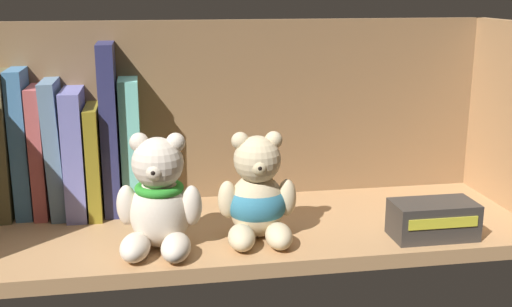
% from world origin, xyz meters
% --- Properties ---
extents(shelf_board, '(0.80, 0.27, 0.02)m').
position_xyz_m(shelf_board, '(0.00, 0.00, 0.01)').
color(shelf_board, tan).
rests_on(shelf_board, ground).
extents(shelf_back_panel, '(0.82, 0.01, 0.30)m').
position_xyz_m(shelf_back_panel, '(0.00, 0.14, 0.15)').
color(shelf_back_panel, brown).
rests_on(shelf_back_panel, ground).
extents(book_1, '(0.04, 0.11, 0.21)m').
position_xyz_m(book_1, '(-0.34, 0.11, 0.13)').
color(book_1, brown).
rests_on(book_1, shelf_board).
extents(book_2, '(0.02, 0.10, 0.21)m').
position_xyz_m(book_2, '(-0.31, 0.11, 0.13)').
color(book_2, teal).
rests_on(book_2, shelf_board).
extents(book_3, '(0.02, 0.11, 0.19)m').
position_xyz_m(book_3, '(-0.28, 0.11, 0.11)').
color(book_3, '#B05151').
rests_on(book_3, shelf_board).
extents(book_4, '(0.03, 0.13, 0.20)m').
position_xyz_m(book_4, '(-0.26, 0.11, 0.12)').
color(book_4, slate).
rests_on(book_4, shelf_board).
extents(book_5, '(0.03, 0.15, 0.18)m').
position_xyz_m(book_5, '(-0.23, 0.11, 0.11)').
color(book_5, '#7174BE').
rests_on(book_5, shelf_board).
extents(book_6, '(0.02, 0.15, 0.16)m').
position_xyz_m(book_6, '(-0.21, 0.11, 0.10)').
color(book_6, olive).
rests_on(book_6, shelf_board).
extents(book_7, '(0.02, 0.12, 0.25)m').
position_xyz_m(book_7, '(-0.18, 0.11, 0.14)').
color(book_7, navy).
rests_on(book_7, shelf_board).
extents(book_8, '(0.03, 0.09, 0.20)m').
position_xyz_m(book_8, '(-0.15, 0.11, 0.12)').
color(book_8, '#70CAC0').
rests_on(book_8, shelf_board).
extents(teddy_bear_larger, '(0.11, 0.12, 0.15)m').
position_xyz_m(teddy_bear_larger, '(-0.12, -0.06, 0.08)').
color(teddy_bear_larger, beige).
rests_on(teddy_bear_larger, shelf_board).
extents(teddy_bear_smaller, '(0.11, 0.11, 0.14)m').
position_xyz_m(teddy_bear_smaller, '(0.01, -0.05, 0.08)').
color(teddy_bear_smaller, beige).
rests_on(teddy_bear_smaller, shelf_board).
extents(small_product_box, '(0.11, 0.06, 0.05)m').
position_xyz_m(small_product_box, '(0.24, -0.09, 0.04)').
color(small_product_box, '#38332D').
rests_on(small_product_box, shelf_board).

